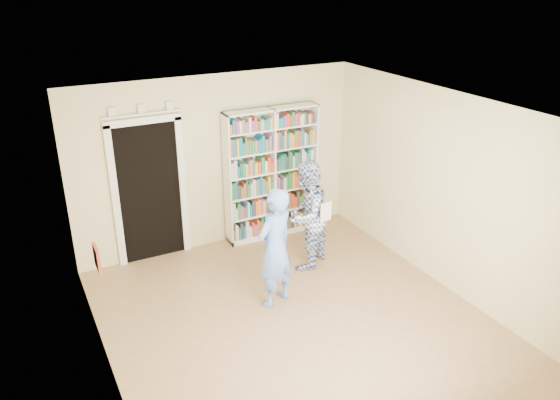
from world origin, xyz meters
name	(u,v)px	position (x,y,z in m)	size (l,w,h in m)	color
floor	(296,322)	(0.00, 0.00, 0.00)	(5.00, 5.00, 0.00)	olive
ceiling	(299,112)	(0.00, 0.00, 2.70)	(5.00, 5.00, 0.00)	white
wall_back	(218,162)	(0.00, 2.50, 1.35)	(4.50, 4.50, 0.00)	beige
wall_left	(99,272)	(-2.25, 0.00, 1.35)	(5.00, 5.00, 0.00)	beige
wall_right	(444,191)	(2.25, 0.00, 1.35)	(5.00, 5.00, 0.00)	beige
bookshelf	(271,173)	(0.84, 2.34, 1.08)	(1.55, 0.29, 2.13)	white
doorway	(149,185)	(-1.10, 2.48, 1.18)	(1.10, 0.08, 2.43)	black
wall_art	(97,258)	(-2.23, 0.20, 1.40)	(0.03, 0.25, 0.25)	maroon
man_blue	(275,248)	(-0.04, 0.52, 0.81)	(0.59, 0.39, 1.63)	#6287D9
man_plaid	(306,215)	(0.81, 1.19, 0.82)	(0.79, 0.62, 1.63)	#2E468E
paper_sheet	(326,212)	(0.97, 0.91, 0.95)	(0.20, 0.01, 0.28)	white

